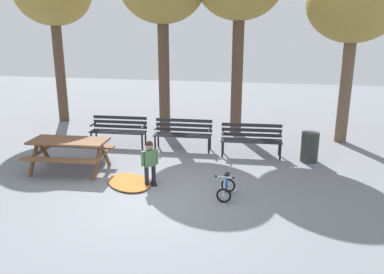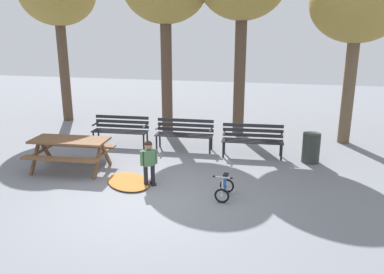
% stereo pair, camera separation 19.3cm
% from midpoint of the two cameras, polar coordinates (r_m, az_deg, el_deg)
% --- Properties ---
extents(ground, '(36.00, 36.00, 0.00)m').
position_cam_midpoint_polar(ground, '(7.78, -6.10, -9.28)').
color(ground, slate).
extents(picnic_table, '(1.88, 1.45, 0.79)m').
position_cam_midpoint_polar(picnic_table, '(9.56, -17.08, -1.29)').
color(picnic_table, brown).
rests_on(picnic_table, ground).
extents(park_bench_far_left, '(1.62, 0.54, 0.85)m').
position_cam_midpoint_polar(park_bench_far_left, '(11.30, -10.02, 1.30)').
color(park_bench_far_left, '#232328').
rests_on(park_bench_far_left, ground).
extents(park_bench_left, '(1.62, 0.53, 0.85)m').
position_cam_midpoint_polar(park_bench_left, '(10.73, -0.59, 0.78)').
color(park_bench_left, '#232328').
rests_on(park_bench_left, ground).
extents(park_bench_right, '(1.63, 0.56, 0.85)m').
position_cam_midpoint_polar(park_bench_right, '(10.30, 9.50, -0.09)').
color(park_bench_right, '#232328').
rests_on(park_bench_right, ground).
extents(child_standing, '(0.31, 0.28, 1.01)m').
position_cam_midpoint_polar(child_standing, '(8.24, -5.75, -3.38)').
color(child_standing, black).
rests_on(child_standing, ground).
extents(kids_bicycle, '(0.39, 0.58, 0.54)m').
position_cam_midpoint_polar(kids_bicycle, '(7.81, 5.56, -7.56)').
color(kids_bicycle, black).
rests_on(kids_bicycle, ground).
extents(leaf_pile, '(1.46, 1.47, 0.07)m').
position_cam_midpoint_polar(leaf_pile, '(8.62, -8.73, -6.55)').
color(leaf_pile, '#B26B2D').
rests_on(leaf_pile, ground).
extents(trash_bin, '(0.44, 0.44, 0.76)m').
position_cam_midpoint_polar(trash_bin, '(10.21, 17.76, -1.53)').
color(trash_bin, '#2D332D').
rests_on(trash_bin, ground).
extents(tree_right, '(2.60, 2.60, 5.09)m').
position_cam_midpoint_polar(tree_right, '(12.01, 23.86, 17.57)').
color(tree_right, brown).
rests_on(tree_right, ground).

